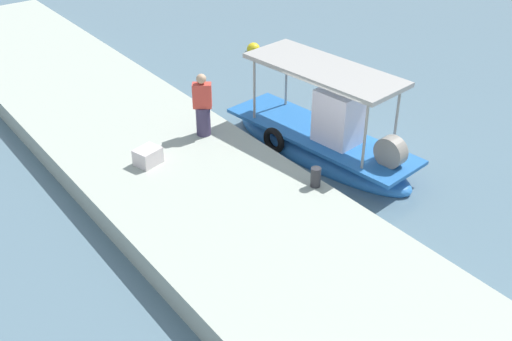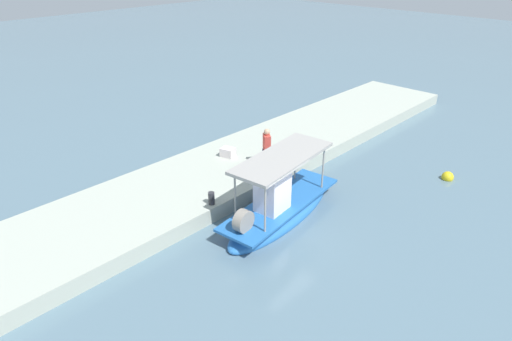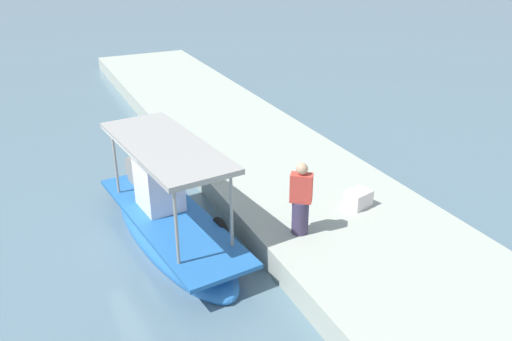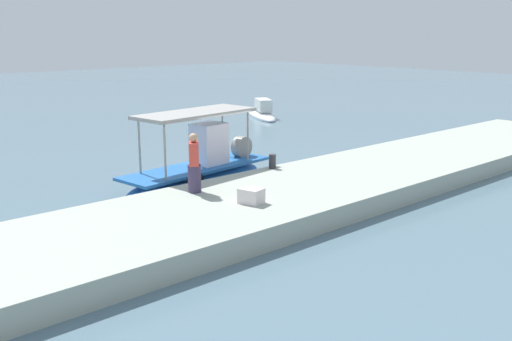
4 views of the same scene
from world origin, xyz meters
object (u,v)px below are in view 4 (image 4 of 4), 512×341
mooring_bollard (272,161)px  fisherman_near_bollard (194,166)px  moored_boat_mid (262,113)px  cargo_crate (251,196)px  main_fishing_boat (199,171)px

mooring_bollard → fisherman_near_bollard: bearing=-169.8°
moored_boat_mid → cargo_crate: bearing=-133.1°
fisherman_near_bollard → cargo_crate: bearing=-76.2°
fisherman_near_bollard → main_fishing_boat: bearing=51.2°
main_fishing_boat → mooring_bollard: size_ratio=12.57×
main_fishing_boat → moored_boat_mid: main_fishing_boat is taller
fisherman_near_bollard → moored_boat_mid: fisherman_near_bollard is taller
main_fishing_boat → fisherman_near_bollard: bearing=-128.8°
fisherman_near_bollard → mooring_bollard: (3.77, 0.68, -0.55)m
mooring_bollard → moored_boat_mid: moored_boat_mid is taller
fisherman_near_bollard → moored_boat_mid: size_ratio=0.33×
cargo_crate → moored_boat_mid: bearing=46.9°
fisherman_near_bollard → cargo_crate: 2.10m
main_fishing_boat → fisherman_near_bollard: main_fishing_boat is taller
mooring_bollard → cargo_crate: (-3.29, -2.64, -0.04)m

